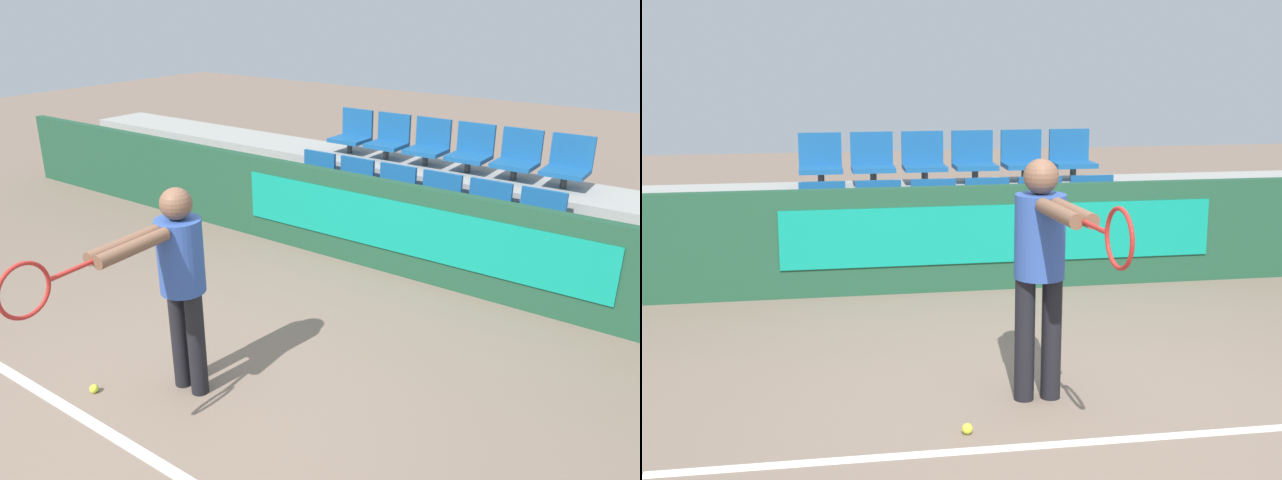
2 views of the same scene
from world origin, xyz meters
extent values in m
plane|color=#7A6656|center=(0.00, 0.00, 0.00)|extent=(30.00, 30.00, 0.00)
cube|color=white|center=(0.00, -0.37, 0.00)|extent=(4.83, 0.08, 0.01)
cube|color=#1E4C33|center=(0.00, 3.06, 0.50)|extent=(12.54, 0.12, 0.99)
cube|color=#0F937A|center=(0.26, 2.99, 0.54)|extent=(4.08, 0.02, 0.54)
cube|color=#9E9E99|center=(0.00, 3.57, 0.20)|extent=(12.14, 0.86, 0.40)
cube|color=#9E9E99|center=(0.00, 4.43, 0.40)|extent=(12.14, 0.86, 0.81)
cylinder|color=#333333|center=(-1.38, 3.61, 0.48)|extent=(0.07, 0.07, 0.15)
cube|color=#195693|center=(-1.38, 3.61, 0.58)|extent=(0.45, 0.41, 0.05)
cube|color=#195693|center=(-1.38, 3.80, 0.78)|extent=(0.45, 0.04, 0.35)
cylinder|color=#333333|center=(-0.83, 3.61, 0.48)|extent=(0.07, 0.07, 0.15)
cube|color=#195693|center=(-0.83, 3.61, 0.58)|extent=(0.45, 0.41, 0.05)
cube|color=#195693|center=(-0.83, 3.80, 0.78)|extent=(0.45, 0.04, 0.35)
cylinder|color=#333333|center=(-0.28, 3.61, 0.48)|extent=(0.07, 0.07, 0.15)
cube|color=#195693|center=(-0.28, 3.61, 0.58)|extent=(0.45, 0.41, 0.05)
cube|color=#195693|center=(-0.28, 3.80, 0.78)|extent=(0.45, 0.04, 0.35)
cylinder|color=#333333|center=(0.28, 3.61, 0.48)|extent=(0.07, 0.07, 0.15)
cube|color=#195693|center=(0.28, 3.61, 0.58)|extent=(0.45, 0.41, 0.05)
cube|color=#195693|center=(0.28, 3.80, 0.78)|extent=(0.45, 0.04, 0.35)
cylinder|color=#333333|center=(0.83, 3.61, 0.48)|extent=(0.07, 0.07, 0.15)
cube|color=#195693|center=(0.83, 3.61, 0.58)|extent=(0.45, 0.41, 0.05)
cube|color=#195693|center=(0.83, 3.80, 0.78)|extent=(0.45, 0.04, 0.35)
cylinder|color=#333333|center=(1.38, 3.61, 0.48)|extent=(0.07, 0.07, 0.15)
cube|color=#195693|center=(1.38, 3.61, 0.58)|extent=(0.45, 0.41, 0.05)
cube|color=#195693|center=(1.38, 3.80, 0.78)|extent=(0.45, 0.04, 0.35)
cylinder|color=#333333|center=(-1.38, 4.47, 0.88)|extent=(0.07, 0.07, 0.15)
cube|color=#195693|center=(-1.38, 4.47, 0.98)|extent=(0.45, 0.41, 0.05)
cube|color=#195693|center=(-1.38, 4.66, 1.18)|extent=(0.45, 0.04, 0.35)
cylinder|color=#333333|center=(-0.83, 4.47, 0.88)|extent=(0.07, 0.07, 0.15)
cube|color=#195693|center=(-0.83, 4.47, 0.98)|extent=(0.45, 0.41, 0.05)
cube|color=#195693|center=(-0.83, 4.66, 1.18)|extent=(0.45, 0.04, 0.35)
cylinder|color=#333333|center=(-0.28, 4.47, 0.88)|extent=(0.07, 0.07, 0.15)
cube|color=#195693|center=(-0.28, 4.47, 0.98)|extent=(0.45, 0.41, 0.05)
cube|color=#195693|center=(-0.28, 4.66, 1.18)|extent=(0.45, 0.04, 0.35)
cylinder|color=#333333|center=(0.28, 4.47, 0.88)|extent=(0.07, 0.07, 0.15)
cube|color=#195693|center=(0.28, 4.47, 0.98)|extent=(0.45, 0.41, 0.05)
cube|color=#195693|center=(0.28, 4.66, 1.18)|extent=(0.45, 0.04, 0.35)
cylinder|color=#333333|center=(0.83, 4.47, 0.88)|extent=(0.07, 0.07, 0.15)
cube|color=#195693|center=(0.83, 4.47, 0.98)|extent=(0.45, 0.41, 0.05)
cube|color=#195693|center=(0.83, 4.66, 1.18)|extent=(0.45, 0.04, 0.35)
cylinder|color=#333333|center=(1.38, 4.47, 0.88)|extent=(0.07, 0.07, 0.15)
cube|color=#195693|center=(1.38, 4.47, 0.98)|extent=(0.45, 0.41, 0.05)
cube|color=#195693|center=(1.38, 4.66, 1.18)|extent=(0.45, 0.04, 0.35)
cylinder|color=black|center=(-0.16, 0.33, 0.41)|extent=(0.13, 0.13, 0.81)
cylinder|color=black|center=(0.02, 0.33, 0.41)|extent=(0.13, 0.13, 0.81)
cylinder|color=#2D4C99|center=(-0.07, 0.33, 1.08)|extent=(0.32, 0.32, 0.53)
sphere|color=brown|center=(-0.07, 0.33, 1.46)|extent=(0.22, 0.22, 0.22)
cylinder|color=brown|center=(-0.08, -0.10, 1.30)|extent=(0.14, 0.56, 0.09)
cylinder|color=brown|center=(0.01, -0.10, 1.30)|extent=(0.14, 0.56, 0.09)
cylinder|color=#AD231E|center=(0.00, -0.53, 1.30)|extent=(0.05, 0.30, 0.03)
torus|color=#AD231E|center=(0.03, -0.83, 1.30)|extent=(0.05, 0.32, 0.32)
sphere|color=#CCDB33|center=(-0.62, -0.14, 0.03)|extent=(0.07, 0.07, 0.07)
camera|label=1|loc=(3.02, -2.32, 2.76)|focal=35.00mm
camera|label=2|loc=(-1.47, -4.96, 2.22)|focal=50.00mm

